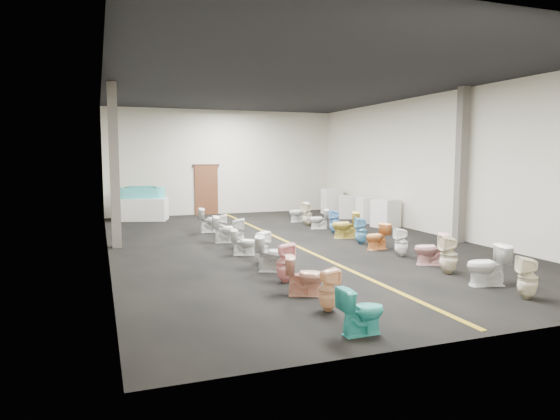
# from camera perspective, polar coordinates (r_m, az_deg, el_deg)

# --- Properties ---
(floor) EXTENTS (16.00, 16.00, 0.00)m
(floor) POSITION_cam_1_polar(r_m,az_deg,el_deg) (14.54, 1.13, -3.80)
(floor) COLOR black
(floor) RESTS_ON ground
(ceiling) EXTENTS (16.00, 16.00, 0.00)m
(ceiling) POSITION_cam_1_polar(r_m,az_deg,el_deg) (14.45, 1.17, 14.06)
(ceiling) COLOR black
(ceiling) RESTS_ON ground
(wall_back) EXTENTS (10.00, 0.00, 10.00)m
(wall_back) POSITION_cam_1_polar(r_m,az_deg,el_deg) (21.97, -6.45, 5.45)
(wall_back) COLOR beige
(wall_back) RESTS_ON ground
(wall_front) EXTENTS (10.00, 0.00, 10.00)m
(wall_front) POSITION_cam_1_polar(r_m,az_deg,el_deg) (7.45, 24.06, 3.55)
(wall_front) COLOR beige
(wall_front) RESTS_ON ground
(wall_left) EXTENTS (0.00, 16.00, 16.00)m
(wall_left) POSITION_cam_1_polar(r_m,az_deg,el_deg) (13.35, -19.36, 4.67)
(wall_left) COLOR beige
(wall_left) RESTS_ON ground
(wall_right) EXTENTS (0.00, 16.00, 16.00)m
(wall_right) POSITION_cam_1_polar(r_m,az_deg,el_deg) (16.78, 17.34, 4.98)
(wall_right) COLOR beige
(wall_right) RESTS_ON ground
(aisle_stripe) EXTENTS (0.12, 15.60, 0.01)m
(aisle_stripe) POSITION_cam_1_polar(r_m,az_deg,el_deg) (14.53, 1.13, -3.79)
(aisle_stripe) COLOR olive
(aisle_stripe) RESTS_ON floor
(back_door) EXTENTS (1.00, 0.10, 2.10)m
(back_door) POSITION_cam_1_polar(r_m,az_deg,el_deg) (21.78, -8.42, 2.25)
(back_door) COLOR #562D19
(back_door) RESTS_ON floor
(door_frame) EXTENTS (1.15, 0.08, 0.10)m
(door_frame) POSITION_cam_1_polar(r_m,az_deg,el_deg) (21.74, -8.47, 5.07)
(door_frame) COLOR #331C11
(door_frame) RESTS_ON back_door
(column_left) EXTENTS (0.25, 0.25, 4.50)m
(column_left) POSITION_cam_1_polar(r_m,az_deg,el_deg) (14.35, -18.41, 4.79)
(column_left) COLOR #59544C
(column_left) RESTS_ON floor
(column_right) EXTENTS (0.25, 0.25, 4.50)m
(column_right) POSITION_cam_1_polar(r_m,az_deg,el_deg) (15.46, 19.98, 4.81)
(column_right) COLOR #59544C
(column_right) RESTS_ON floor
(display_table) EXTENTS (2.16, 1.51, 0.87)m
(display_table) POSITION_cam_1_polar(r_m,az_deg,el_deg) (20.38, -15.54, 0.09)
(display_table) COLOR silver
(display_table) RESTS_ON floor
(bathtub) EXTENTS (1.85, 0.85, 0.55)m
(bathtub) POSITION_cam_1_polar(r_m,az_deg,el_deg) (20.32, -15.59, 1.87)
(bathtub) COLOR #3FB6B3
(bathtub) RESTS_ON display_table
(appliance_crate_a) EXTENTS (0.97, 0.97, 0.99)m
(appliance_crate_a) POSITION_cam_1_polar(r_m,az_deg,el_deg) (18.13, 11.99, -0.36)
(appliance_crate_a) COLOR silver
(appliance_crate_a) RESTS_ON floor
(appliance_crate_b) EXTENTS (0.77, 0.77, 0.97)m
(appliance_crate_b) POSITION_cam_1_polar(r_m,az_deg,el_deg) (19.19, 10.02, 0.00)
(appliance_crate_b) COLOR silver
(appliance_crate_b) RESTS_ON floor
(appliance_crate_c) EXTENTS (1.06, 1.06, 0.91)m
(appliance_crate_c) POSITION_cam_1_polar(r_m,az_deg,el_deg) (20.53, 7.87, 0.35)
(appliance_crate_c) COLOR silver
(appliance_crate_c) RESTS_ON floor
(appliance_crate_d) EXTENTS (0.85, 0.85, 1.10)m
(appliance_crate_d) POSITION_cam_1_polar(r_m,az_deg,el_deg) (21.92, 5.95, 0.99)
(appliance_crate_d) COLOR silver
(appliance_crate_d) RESTS_ON floor
(toilet_left_0) EXTENTS (0.69, 0.41, 0.69)m
(toilet_left_0) POSITION_cam_1_polar(r_m,az_deg,el_deg) (7.29, 9.32, -11.28)
(toilet_left_0) COLOR #31AFA6
(toilet_left_0) RESTS_ON floor
(toilet_left_1) EXTENTS (0.34, 0.33, 0.71)m
(toilet_left_1) POSITION_cam_1_polar(r_m,az_deg,el_deg) (8.25, 5.54, -9.08)
(toilet_left_1) COLOR #F4BA89
(toilet_left_1) RESTS_ON floor
(toilet_left_2) EXTENTS (0.81, 0.64, 0.73)m
(toilet_left_2) POSITION_cam_1_polar(r_m,az_deg,el_deg) (9.12, 2.87, -7.51)
(toilet_left_2) COLOR #E69E85
(toilet_left_2) RESTS_ON floor
(toilet_left_3) EXTENTS (0.42, 0.41, 0.80)m
(toilet_left_3) POSITION_cam_1_polar(r_m,az_deg,el_deg) (10.01, 0.58, -6.04)
(toilet_left_3) COLOR #F2A5A5
(toilet_left_3) RESTS_ON floor
(toilet_left_4) EXTENTS (0.89, 0.72, 0.79)m
(toilet_left_4) POSITION_cam_1_polar(r_m,az_deg,el_deg) (10.96, -0.77, -5.00)
(toilet_left_4) COLOR silver
(toilet_left_4) RESTS_ON floor
(toilet_left_5) EXTENTS (0.44, 0.44, 0.76)m
(toilet_left_5) POSITION_cam_1_polar(r_m,az_deg,el_deg) (11.81, -2.16, -4.26)
(toilet_left_5) COLOR white
(toilet_left_5) RESTS_ON floor
(toilet_left_6) EXTENTS (0.74, 0.56, 0.66)m
(toilet_left_6) POSITION_cam_1_polar(r_m,az_deg,el_deg) (12.79, -4.14, -3.69)
(toilet_left_6) COLOR silver
(toilet_left_6) RESTS_ON floor
(toilet_left_7) EXTENTS (0.47, 0.46, 0.83)m
(toilet_left_7) POSITION_cam_1_polar(r_m,az_deg,el_deg) (13.72, -4.88, -2.67)
(toilet_left_7) COLOR white
(toilet_left_7) RESTS_ON floor
(toilet_left_8) EXTENTS (0.82, 0.53, 0.79)m
(toilet_left_8) POSITION_cam_1_polar(r_m,az_deg,el_deg) (14.65, -6.19, -2.19)
(toilet_left_8) COLOR white
(toilet_left_8) RESTS_ON floor
(toilet_left_9) EXTENTS (0.35, 0.34, 0.71)m
(toilet_left_9) POSITION_cam_1_polar(r_m,az_deg,el_deg) (15.64, -6.79, -1.82)
(toilet_left_9) COLOR silver
(toilet_left_9) RESTS_ON floor
(toilet_left_10) EXTENTS (0.83, 0.52, 0.81)m
(toilet_left_10) POSITION_cam_1_polar(r_m,az_deg,el_deg) (16.69, -7.93, -1.15)
(toilet_left_10) COLOR silver
(toilet_left_10) RESTS_ON floor
(toilet_right_0) EXTENTS (0.46, 0.46, 0.76)m
(toilet_right_0) POSITION_cam_1_polar(r_m,az_deg,el_deg) (9.91, 26.46, -6.95)
(toilet_right_0) COLOR beige
(toilet_right_0) RESTS_ON floor
(toilet_right_1) EXTENTS (0.88, 0.62, 0.81)m
(toilet_right_1) POSITION_cam_1_polar(r_m,az_deg,el_deg) (10.57, 22.61, -5.84)
(toilet_right_1) COLOR white
(toilet_right_1) RESTS_ON floor
(toilet_right_2) EXTENTS (0.46, 0.46, 0.83)m
(toilet_right_2) POSITION_cam_1_polar(r_m,az_deg,el_deg) (11.32, 18.72, -4.86)
(toilet_right_2) COLOR beige
(toilet_right_2) RESTS_ON floor
(toilet_right_3) EXTENTS (0.84, 0.67, 0.76)m
(toilet_right_3) POSITION_cam_1_polar(r_m,az_deg,el_deg) (12.12, 16.83, -4.27)
(toilet_right_3) COLOR #DB9C99
(toilet_right_3) RESTS_ON floor
(toilet_right_4) EXTENTS (0.39, 0.38, 0.73)m
(toilet_right_4) POSITION_cam_1_polar(r_m,az_deg,el_deg) (12.93, 13.69, -3.60)
(toilet_right_4) COLOR white
(toilet_right_4) RESTS_ON floor
(toilet_right_5) EXTENTS (0.76, 0.52, 0.71)m
(toilet_right_5) POSITION_cam_1_polar(r_m,az_deg,el_deg) (13.75, 11.06, -3.00)
(toilet_right_5) COLOR #E88C44
(toilet_right_5) RESTS_ON floor
(toilet_right_6) EXTENTS (0.44, 0.43, 0.77)m
(toilet_right_6) POSITION_cam_1_polar(r_m,az_deg,el_deg) (14.52, 9.26, -2.35)
(toilet_right_6) COLOR #61ACD1
(toilet_right_6) RESTS_ON floor
(toilet_right_7) EXTENTS (0.92, 0.71, 0.83)m
(toilet_right_7) POSITION_cam_1_polar(r_m,az_deg,el_deg) (15.46, 7.49, -1.69)
(toilet_right_7) COLOR gold
(toilet_right_7) RESTS_ON floor
(toilet_right_8) EXTENTS (0.45, 0.45, 0.78)m
(toilet_right_8) POSITION_cam_1_polar(r_m,az_deg,el_deg) (16.38, 6.27, -1.33)
(toilet_right_8) COLOR #6AA8E4
(toilet_right_8) RESTS_ON floor
(toilet_right_9) EXTENTS (0.75, 0.55, 0.69)m
(toilet_right_9) POSITION_cam_1_polar(r_m,az_deg,el_deg) (17.36, 4.50, -1.03)
(toilet_right_9) COLOR silver
(toilet_right_9) RESTS_ON floor
(toilet_right_10) EXTENTS (0.48, 0.48, 0.83)m
(toilet_right_10) POSITION_cam_1_polar(r_m,az_deg,el_deg) (18.10, 3.15, -0.51)
(toilet_right_10) COLOR beige
(toilet_right_10) RESTS_ON floor
(toilet_right_11) EXTENTS (0.80, 0.54, 0.76)m
(toilet_right_11) POSITION_cam_1_polar(r_m,az_deg,el_deg) (19.15, 2.16, -0.24)
(toilet_right_11) COLOR white
(toilet_right_11) RESTS_ON floor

